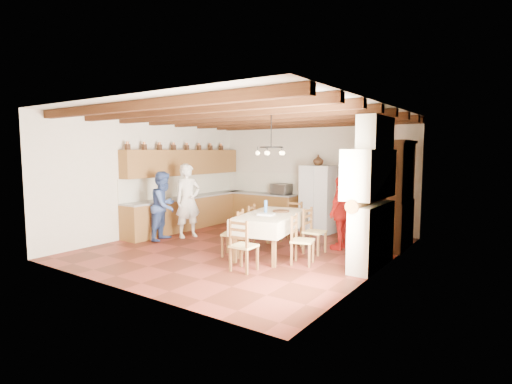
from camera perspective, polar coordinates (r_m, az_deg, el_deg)
floor at (r=9.03m, az=-1.62°, el=-8.10°), size 6.00×6.50×0.02m
ceiling at (r=8.80m, az=-1.68°, el=11.34°), size 6.00×6.50×0.02m
wall_back at (r=11.57m, az=7.96°, el=2.50°), size 6.00×0.02×3.00m
wall_front at (r=6.47m, az=-19.01°, el=-0.41°), size 6.00×0.02×3.00m
wall_left at (r=10.84m, az=-14.59°, el=2.14°), size 0.02×6.50×3.00m
wall_right at (r=7.42m, az=17.43°, el=0.41°), size 0.02×6.50×3.00m
ceiling_beams at (r=8.79m, az=-1.68°, el=10.69°), size 6.00×6.30×0.16m
lower_cabinets_left at (r=11.45m, az=-9.45°, el=-2.95°), size 0.60×4.30×0.86m
lower_cabinets_back at (r=12.19m, az=0.71°, el=-2.33°), size 2.30×0.60×0.86m
countertop_left at (r=11.39m, az=-9.48°, el=-0.71°), size 0.62×4.30×0.04m
countertop_back at (r=12.14m, az=0.71°, el=-0.23°), size 2.34×0.62×0.04m
backsplash_left at (r=11.56m, az=-10.53°, el=0.96°), size 0.03×4.30×0.60m
backsplash_back at (r=12.34m, az=1.45°, el=1.37°), size 2.30×0.03×0.60m
upper_cabinets at (r=11.41m, az=-10.02°, el=4.18°), size 0.35×4.20×0.70m
fireplace at (r=7.71m, az=15.79°, el=-0.09°), size 0.56×1.60×2.80m
wall_picture at (r=10.92m, az=15.22°, el=3.99°), size 0.34×0.03×0.42m
refrigerator at (r=10.87m, az=9.13°, el=-0.95°), size 0.98×0.84×1.79m
hutch at (r=9.41m, az=19.45°, el=-0.37°), size 0.61×1.35×2.40m
dining_table at (r=8.38m, az=2.14°, el=-3.67°), size 1.38×2.14×0.87m
chandelier at (r=8.26m, az=2.18°, el=6.42°), size 0.47×0.47×0.03m
chair_left_near at (r=8.32m, az=-3.35°, el=-5.86°), size 0.53×0.54×0.96m
chair_left_far at (r=9.10m, az=-1.64°, el=-4.83°), size 0.50×0.51×0.96m
chair_right_near at (r=7.74m, az=6.69°, el=-6.79°), size 0.50×0.51×0.96m
chair_right_far at (r=8.60m, az=8.37°, el=-5.53°), size 0.41×0.43×0.96m
chair_end_near at (r=7.29m, az=-1.75°, el=-7.55°), size 0.43×0.41×0.96m
chair_end_far at (r=9.64m, az=5.08°, el=-4.25°), size 0.43×0.41×0.96m
person_man at (r=10.18m, az=-9.69°, el=-1.22°), size 0.64×0.79×1.86m
person_woman_blue at (r=9.97m, az=-13.00°, el=-1.95°), size 0.85×0.97×1.68m
person_woman_red at (r=9.00m, az=12.13°, el=-2.89°), size 0.47×0.99×1.64m
microwave at (r=11.74m, az=3.62°, el=0.42°), size 0.60×0.44×0.31m
fridge_vase at (r=10.82m, az=8.88°, el=4.53°), size 0.29×0.29×0.29m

